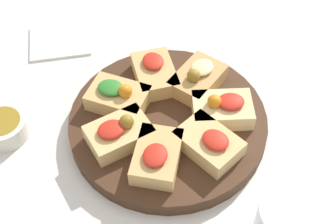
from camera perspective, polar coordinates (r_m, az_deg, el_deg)
name	(u,v)px	position (r m, az deg, el deg)	size (l,w,h in m)	color
ground_plane	(168,128)	(0.73, 0.00, -1.97)	(3.00, 3.00, 0.00)	silver
serving_board	(168,123)	(0.72, 0.00, -1.35)	(0.30, 0.30, 0.03)	#422819
focaccia_slice_0	(119,133)	(0.68, -5.99, -2.58)	(0.10, 0.07, 0.05)	#DBB775
focaccia_slice_1	(157,156)	(0.65, -1.36, -5.43)	(0.10, 0.11, 0.04)	tan
focaccia_slice_2	(209,143)	(0.67, 5.04, -3.79)	(0.09, 0.11, 0.04)	#DBB775
focaccia_slice_3	(222,109)	(0.71, 6.65, 0.38)	(0.10, 0.09, 0.05)	#E5C689
focaccia_slice_4	(198,79)	(0.75, 3.66, 4.08)	(0.11, 0.10, 0.05)	tan
focaccia_slice_5	(155,73)	(0.76, -1.63, 4.75)	(0.07, 0.10, 0.04)	tan
focaccia_slice_6	(118,97)	(0.72, -6.11, 1.88)	(0.11, 0.11, 0.05)	tan
napkin_stack	(60,40)	(0.89, -13.05, 8.57)	(0.11, 0.09, 0.01)	white
dipping_bowl	(3,127)	(0.76, -19.45, -1.74)	(0.07, 0.07, 0.03)	silver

